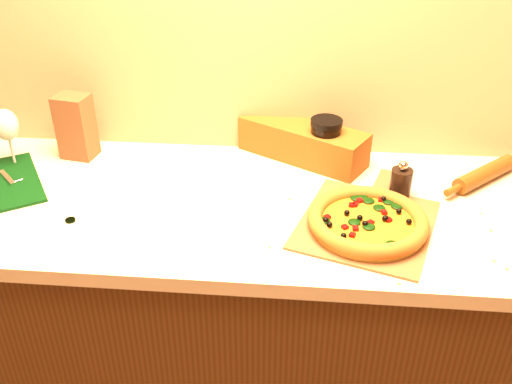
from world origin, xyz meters
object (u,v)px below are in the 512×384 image
object	(u,v)px
pepper_grinder	(401,182)
rolling_pin	(485,174)
wine_glass	(6,126)
pizza	(368,221)
dark_jar	(325,143)
pizza_peel	(367,222)

from	to	relation	value
pepper_grinder	rolling_pin	xyz separation A→B (m)	(0.25, 0.10, -0.02)
rolling_pin	wine_glass	xyz separation A→B (m)	(-1.39, -0.02, 0.10)
pizza	dark_jar	xyz separation A→B (m)	(-0.10, 0.33, 0.05)
pizza_peel	pizza	size ratio (longest dim) A/B	1.71
pizza	wine_glass	bearing A→B (deg)	166.23
pizza	rolling_pin	size ratio (longest dim) A/B	1.09
wine_glass	pepper_grinder	bearing A→B (deg)	-4.07
wine_glass	dark_jar	world-z (taller)	wine_glass
pizza	wine_glass	distance (m)	1.07
rolling_pin	dark_jar	bearing A→B (deg)	172.83
pizza	wine_glass	world-z (taller)	wine_glass
rolling_pin	dark_jar	world-z (taller)	dark_jar
dark_jar	pepper_grinder	bearing A→B (deg)	-38.35
pepper_grinder	pizza	bearing A→B (deg)	-120.47
pizza	wine_glass	size ratio (longest dim) A/B	1.66
wine_glass	rolling_pin	bearing A→B (deg)	0.97
pepper_grinder	dark_jar	xyz separation A→B (m)	(-0.20, 0.16, 0.03)
pizza_peel	dark_jar	size ratio (longest dim) A/B	3.42
pizza	dark_jar	size ratio (longest dim) A/B	2.00
pepper_grinder	dark_jar	world-z (taller)	dark_jar
pizza_peel	rolling_pin	distance (m)	0.43
pepper_grinder	dark_jar	bearing A→B (deg)	141.65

